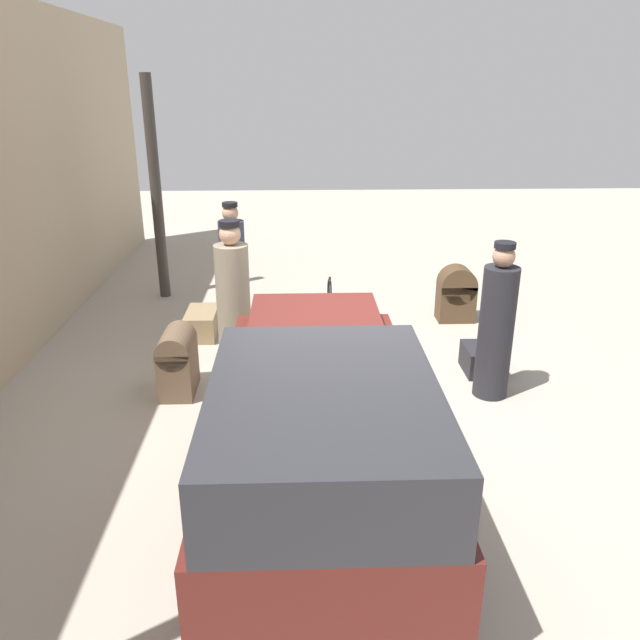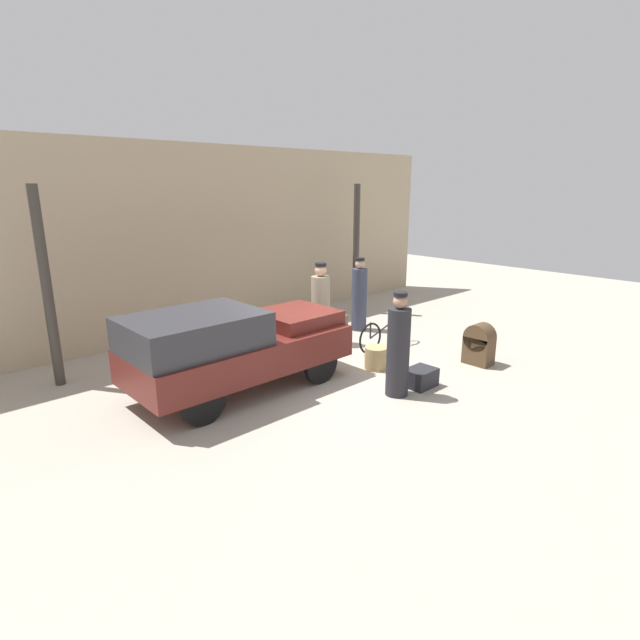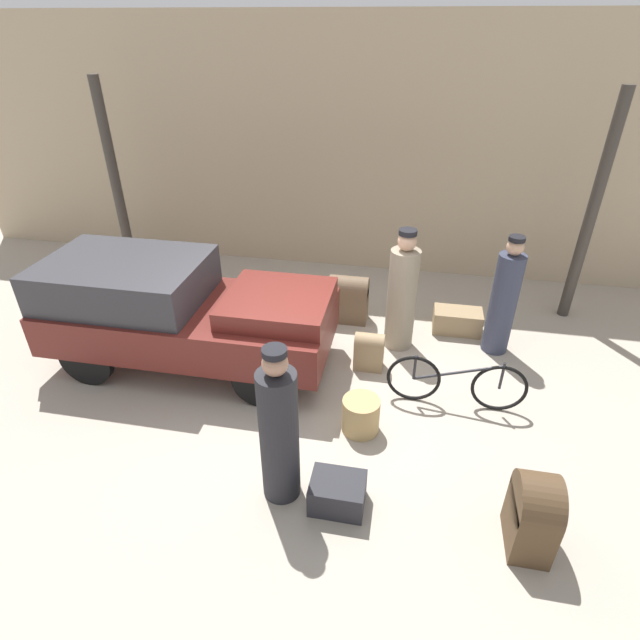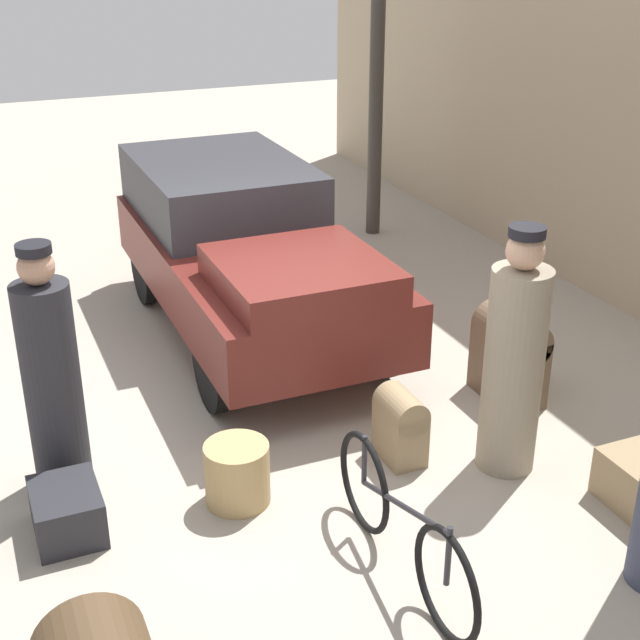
{
  "view_description": "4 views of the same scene",
  "coord_description": "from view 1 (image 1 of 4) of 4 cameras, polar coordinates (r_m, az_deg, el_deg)",
  "views": [
    {
      "loc": [
        -6.31,
        0.43,
        3.45
      ],
      "look_at": [
        0.2,
        0.2,
        0.95
      ],
      "focal_mm": 35.0,
      "sensor_mm": 36.0,
      "label": 1
    },
    {
      "loc": [
        -6.34,
        -6.81,
        3.56
      ],
      "look_at": [
        0.2,
        0.2,
        0.95
      ],
      "focal_mm": 28.0,
      "sensor_mm": 36.0,
      "label": 2
    },
    {
      "loc": [
        1.25,
        -5.29,
        4.32
      ],
      "look_at": [
        0.2,
        0.2,
        0.95
      ],
      "focal_mm": 28.0,
      "sensor_mm": 36.0,
      "label": 3
    },
    {
      "loc": [
        5.87,
        -2.21,
        3.76
      ],
      "look_at": [
        0.2,
        0.2,
        0.95
      ],
      "focal_mm": 50.0,
      "sensor_mm": 36.0,
      "label": 4
    }
  ],
  "objects": [
    {
      "name": "suitcase_small_leather",
      "position": [
        8.14,
        14.55,
        -3.51
      ],
      "size": [
        0.56,
        0.44,
        0.33
      ],
      "color": "#232328",
      "rests_on": "ground"
    },
    {
      "name": "trunk_large_brown",
      "position": [
        7.81,
        -2.97,
        -2.84
      ],
      "size": [
        0.42,
        0.27,
        0.56
      ],
      "color": "#937A56",
      "rests_on": "ground"
    },
    {
      "name": "truck",
      "position": [
        5.17,
        -0.0,
        -8.93
      ],
      "size": [
        3.95,
        1.71,
        1.53
      ],
      "color": "black",
      "rests_on": "ground"
    },
    {
      "name": "wicker_basket",
      "position": [
        7.96,
        6.42,
        -3.05
      ],
      "size": [
        0.46,
        0.46,
        0.45
      ],
      "color": "tan",
      "rests_on": "ground"
    },
    {
      "name": "trunk_barrel_dark",
      "position": [
        9.72,
        12.35,
        2.39
      ],
      "size": [
        0.37,
        0.55,
        0.85
      ],
      "color": "#4C3823",
      "rests_on": "ground"
    },
    {
      "name": "porter_carrying_trunk",
      "position": [
        9.4,
        -7.95,
        4.68
      ],
      "size": [
        0.38,
        0.38,
        1.83
      ],
      "color": "#33384C",
      "rests_on": "ground"
    },
    {
      "name": "suitcase_tan_flat",
      "position": [
        9.15,
        -10.73,
        -0.29
      ],
      "size": [
        0.75,
        0.43,
        0.37
      ],
      "color": "#937A56",
      "rests_on": "ground"
    },
    {
      "name": "conductor_in_dark_uniform",
      "position": [
        7.33,
        15.81,
        -0.69
      ],
      "size": [
        0.4,
        0.4,
        1.83
      ],
      "color": "#232328",
      "rests_on": "ground"
    },
    {
      "name": "canopy_pillar_right",
      "position": [
        10.64,
        -14.77,
        11.34
      ],
      "size": [
        0.18,
        0.18,
        3.58
      ],
      "color": "#38332D",
      "rests_on": "ground"
    },
    {
      "name": "bicycle",
      "position": [
        8.89,
        1.06,
        0.62
      ],
      "size": [
        1.76,
        0.04,
        0.74
      ],
      "color": "black",
      "rests_on": "ground"
    },
    {
      "name": "trunk_umber_medium",
      "position": [
        7.46,
        -12.92,
        -3.56
      ],
      "size": [
        0.64,
        0.39,
        0.79
      ],
      "color": "brown",
      "rests_on": "ground"
    },
    {
      "name": "ground_plane",
      "position": [
        7.2,
        1.66,
        -7.63
      ],
      "size": [
        30.0,
        30.0,
        0.0
      ],
      "primitive_type": "plane",
      "color": "#A89E8E"
    },
    {
      "name": "porter_lifting_near_truck",
      "position": [
        8.01,
        -7.93,
        1.87
      ],
      "size": [
        0.43,
        0.43,
        1.87
      ],
      "color": "gray",
      "rests_on": "ground"
    }
  ]
}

